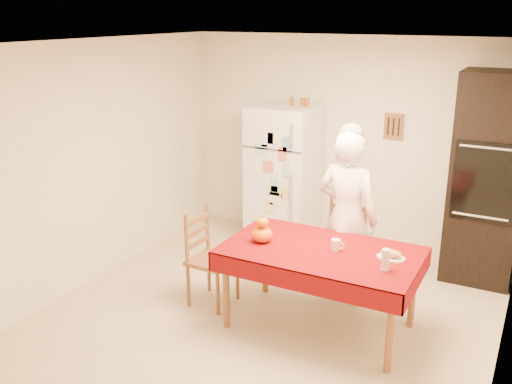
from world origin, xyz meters
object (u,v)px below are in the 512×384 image
Objects in this scene: pumpkin_lower at (262,234)px; bread_plate at (391,258)px; refrigerator at (284,176)px; oven_cabinet at (487,179)px; dining_table at (321,257)px; seated_woman at (347,217)px; chair_left at (207,254)px; chair_far at (344,242)px; wine_glass at (386,260)px; coffee_mug at (336,245)px.

pumpkin_lower is 0.79× the size of bread_plate.
refrigerator is 0.77× the size of oven_cabinet.
seated_woman reaches higher than dining_table.
dining_table is 0.60m from bread_plate.
pumpkin_lower is at bearing -91.21° from chair_left.
wine_glass is (0.68, -0.99, 0.34)m from chair_far.
bread_plate is at bearing 93.10° from wine_glass.
dining_table is 0.64m from wine_glass.
dining_table is at bearing -89.45° from chair_far.
oven_cabinet is 1.97m from wine_glass.
seated_woman is 0.80m from bread_plate.
wine_glass is 0.24m from bread_plate.
coffee_mug is 0.52m from wine_glass.
dining_table is at bearing -159.51° from coffee_mug.
seated_woman is 9.76× the size of wine_glass.
pumpkin_lower is at bearing -120.84° from chair_far.
chair_far is 1.05m from bread_plate.
dining_table is at bearing -85.87° from chair_left.
pumpkin_lower is (0.62, -0.03, 0.33)m from chair_left.
bread_plate reaches higher than dining_table.
refrigerator is at bearing 137.18° from bread_plate.
chair_far is 1.41m from chair_left.
oven_cabinet is at bearing -126.01° from seated_woman.
refrigerator reaches higher than bread_plate.
coffee_mug is 0.48m from bread_plate.
bread_plate is (1.13, 0.16, -0.06)m from pumpkin_lower.
dining_table is 9.66× the size of wine_glass.
chair_far is at bearing 103.12° from coffee_mug.
chair_left is at bearing -141.83° from oven_cabinet.
oven_cabinet is 11.60× the size of pumpkin_lower.
pumpkin_lower is at bearing -71.03° from refrigerator.
chair_left reaches higher than pumpkin_lower.
pumpkin_lower is (-0.46, -0.93, 0.33)m from chair_far.
dining_table is 7.08× the size of bread_plate.
chair_far is at bearing -143.46° from oven_cabinet.
chair_left is (-2.28, -1.80, -0.59)m from oven_cabinet.
refrigerator is 8.96× the size of pumpkin_lower.
oven_cabinet is at bearing 59.18° from coffee_mug.
refrigerator is 1.88m from pumpkin_lower.
pumpkin_lower is (0.61, -1.78, -0.02)m from refrigerator.
wine_glass is (-0.53, -1.89, -0.25)m from oven_cabinet.
oven_cabinet reaches higher than chair_left.
dining_table is at bearing -55.88° from refrigerator.
seated_woman is at bearing 127.38° from wine_glass.
chair_left is at bearing 177.03° from wine_glass.
chair_far reaches higher than pumpkin_lower.
chair_far is 1.25m from wine_glass.
dining_table is 0.56m from pumpkin_lower.
wine_glass reaches higher than pumpkin_lower.
chair_far is at bearing -59.43° from seated_woman.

